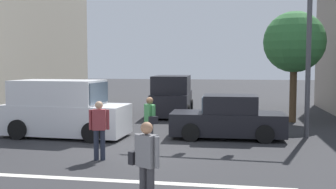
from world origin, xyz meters
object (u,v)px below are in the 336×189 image
(van_approaching_near, at_px, (172,96))
(pedestrian_far_side, at_px, (150,120))
(sedan_crossing_leftbound, at_px, (228,119))
(pedestrian_foreground_with_bag, at_px, (146,161))
(pedestrian_mid_crossing, at_px, (99,127))
(van_parked_curbside, at_px, (64,110))
(traffic_light_mast, at_px, (281,24))
(street_tree, at_px, (294,43))

(van_approaching_near, relative_size, pedestrian_far_side, 2.81)
(sedan_crossing_leftbound, distance_m, pedestrian_foreground_with_bag, 7.77)
(pedestrian_mid_crossing, bearing_deg, pedestrian_foreground_with_bag, -58.99)
(van_parked_curbside, xyz_separation_m, pedestrian_foreground_with_bag, (4.76, -6.92, -0.05))
(van_approaching_near, relative_size, pedestrian_mid_crossing, 2.81)
(van_parked_curbside, distance_m, pedestrian_far_side, 4.05)
(traffic_light_mast, xyz_separation_m, sedan_crossing_leftbound, (-1.91, -0.70, -3.46))
(pedestrian_mid_crossing, distance_m, pedestrian_far_side, 1.94)
(van_parked_curbside, height_order, pedestrian_mid_crossing, van_parked_curbside)
(sedan_crossing_leftbound, distance_m, pedestrian_far_side, 3.40)
(van_approaching_near, height_order, sedan_crossing_leftbound, van_approaching_near)
(van_parked_curbside, xyz_separation_m, pedestrian_far_side, (3.68, -1.68, -0.05))
(van_approaching_near, height_order, pedestrian_far_side, van_approaching_near)
(traffic_light_mast, xyz_separation_m, pedestrian_foreground_with_bag, (-3.21, -8.35, -3.22))
(traffic_light_mast, distance_m, sedan_crossing_leftbound, 4.02)
(street_tree, height_order, van_approaching_near, street_tree)
(pedestrian_foreground_with_bag, bearing_deg, pedestrian_mid_crossing, 121.01)
(pedestrian_foreground_with_bag, bearing_deg, traffic_light_mast, 68.99)
(van_parked_curbside, bearing_deg, street_tree, 30.66)
(pedestrian_mid_crossing, bearing_deg, pedestrian_far_side, 55.26)
(pedestrian_far_side, bearing_deg, street_tree, 52.91)
(traffic_light_mast, height_order, van_approaching_near, traffic_light_mast)
(van_approaching_near, relative_size, sedan_crossing_leftbound, 1.13)
(van_approaching_near, xyz_separation_m, sedan_crossing_leftbound, (3.05, -6.09, -0.29))
(van_parked_curbside, xyz_separation_m, pedestrian_mid_crossing, (2.57, -3.28, -0.06))
(pedestrian_mid_crossing, bearing_deg, van_parked_curbside, 128.11)
(traffic_light_mast, distance_m, pedestrian_foreground_with_bag, 9.51)
(van_approaching_near, height_order, pedestrian_foreground_with_bag, van_approaching_near)
(street_tree, xyz_separation_m, van_parked_curbside, (-8.98, -5.32, -2.71))
(van_parked_curbside, height_order, pedestrian_foreground_with_bag, van_parked_curbside)
(sedan_crossing_leftbound, xyz_separation_m, pedestrian_mid_crossing, (-3.49, -4.02, 0.24))
(pedestrian_foreground_with_bag, xyz_separation_m, pedestrian_far_side, (-1.08, 5.23, 0.00))
(street_tree, height_order, pedestrian_far_side, street_tree)
(sedan_crossing_leftbound, height_order, van_parked_curbside, van_parked_curbside)
(sedan_crossing_leftbound, bearing_deg, van_parked_curbside, -173.07)
(street_tree, height_order, van_parked_curbside, street_tree)
(sedan_crossing_leftbound, height_order, pedestrian_foreground_with_bag, pedestrian_foreground_with_bag)
(pedestrian_mid_crossing, height_order, pedestrian_far_side, same)
(traffic_light_mast, bearing_deg, pedestrian_foreground_with_bag, -111.01)
(van_approaching_near, xyz_separation_m, van_parked_curbside, (-3.01, -6.82, 0.00))
(van_parked_curbside, bearing_deg, pedestrian_foreground_with_bag, -55.47)
(van_parked_curbside, bearing_deg, traffic_light_mast, 10.22)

